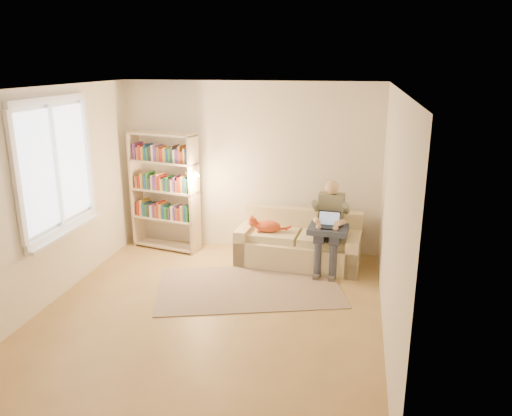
% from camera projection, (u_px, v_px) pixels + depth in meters
% --- Properties ---
extents(floor, '(4.50, 4.50, 0.00)m').
position_uv_depth(floor, '(210.00, 312.00, 5.95)').
color(floor, '#9A7A46').
rests_on(floor, ground).
extents(ceiling, '(4.00, 4.50, 0.02)m').
position_uv_depth(ceiling, '(204.00, 89.00, 5.21)').
color(ceiling, white).
rests_on(ceiling, wall_back).
extents(wall_left, '(0.02, 4.50, 2.60)m').
position_uv_depth(wall_left, '(47.00, 198.00, 5.96)').
color(wall_left, silver).
rests_on(wall_left, floor).
extents(wall_right, '(0.02, 4.50, 2.60)m').
position_uv_depth(wall_right, '(392.00, 219.00, 5.19)').
color(wall_right, silver).
rests_on(wall_right, floor).
extents(wall_back, '(4.00, 0.02, 2.60)m').
position_uv_depth(wall_back, '(250.00, 167.00, 7.69)').
color(wall_back, silver).
rests_on(wall_back, floor).
extents(wall_front, '(4.00, 0.02, 2.60)m').
position_uv_depth(wall_front, '(113.00, 297.00, 3.47)').
color(wall_front, silver).
rests_on(wall_front, floor).
extents(window, '(0.12, 1.52, 1.69)m').
position_uv_depth(window, '(60.00, 188.00, 6.12)').
color(window, white).
rests_on(window, wall_left).
extents(sofa, '(1.82, 0.93, 0.75)m').
position_uv_depth(sofa, '(299.00, 245.00, 7.34)').
color(sofa, beige).
rests_on(sofa, floor).
extents(person, '(0.39, 0.59, 1.28)m').
position_uv_depth(person, '(330.00, 222.00, 6.96)').
color(person, slate).
rests_on(person, sofa).
extents(cat, '(0.59, 0.23, 0.21)m').
position_uv_depth(cat, '(269.00, 226.00, 7.26)').
color(cat, '#FF6631').
rests_on(cat, sofa).
extents(blanket, '(0.56, 0.47, 0.08)m').
position_uv_depth(blanket, '(325.00, 229.00, 6.89)').
color(blanket, '#2A354B').
rests_on(blanket, person).
extents(laptop, '(0.32, 0.27, 0.26)m').
position_uv_depth(laptop, '(325.00, 223.00, 6.87)').
color(laptop, black).
rests_on(laptop, blanket).
extents(bookshelf, '(1.22, 0.58, 1.86)m').
position_uv_depth(bookshelf, '(164.00, 186.00, 7.69)').
color(bookshelf, beige).
rests_on(bookshelf, floor).
extents(rug, '(2.69, 2.04, 0.01)m').
position_uv_depth(rug, '(249.00, 287.00, 6.59)').
color(rug, gray).
rests_on(rug, floor).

